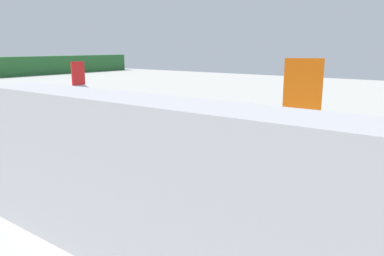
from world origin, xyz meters
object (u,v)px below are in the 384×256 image
(service_truck_baggage, at_px, (157,174))
(cargo_container_near, at_px, (298,162))
(service_truck_fuel, at_px, (338,153))
(airliner_foreground, at_px, (172,124))
(cargo_container_far, at_px, (293,174))
(crew_loader_left, at_px, (109,149))
(crew_marshaller, at_px, (240,155))
(cargo_container_mid, at_px, (64,185))
(airliner_mid_apron, at_px, (28,98))

(service_truck_baggage, distance_m, cargo_container_near, 15.62)
(service_truck_fuel, bearing_deg, airliner_foreground, 108.47)
(cargo_container_far, bearing_deg, cargo_container_near, 14.73)
(service_truck_baggage, bearing_deg, crew_loader_left, 72.26)
(airliner_foreground, height_order, service_truck_fuel, airliner_foreground)
(airliner_foreground, distance_m, service_truck_baggage, 13.04)
(airliner_foreground, xyz_separation_m, crew_marshaller, (0.34, -9.89, -2.40))
(service_truck_baggage, bearing_deg, airliner_foreground, 33.63)
(airliner_foreground, height_order, service_truck_baggage, airliner_foreground)
(airliner_foreground, xyz_separation_m, cargo_container_mid, (-17.64, -2.06, -2.43))
(cargo_container_mid, bearing_deg, cargo_container_near, -35.93)
(service_truck_fuel, bearing_deg, service_truck_baggage, 144.95)
(cargo_container_far, bearing_deg, crew_loader_left, 103.44)
(cargo_container_near, bearing_deg, crew_marshaller, 104.29)
(service_truck_baggage, height_order, cargo_container_far, service_truck_baggage)
(cargo_container_near, bearing_deg, service_truck_fuel, -32.67)
(cargo_container_far, bearing_deg, crew_marshaller, 72.12)
(service_truck_baggage, bearing_deg, cargo_container_far, -49.75)
(cargo_container_near, relative_size, crew_loader_left, 1.44)
(airliner_mid_apron, distance_m, crew_loader_left, 40.42)
(crew_loader_left, bearing_deg, airliner_mid_apron, 72.77)
(airliner_mid_apron, relative_size, service_truck_fuel, 4.97)
(airliner_mid_apron, height_order, cargo_container_mid, airliner_mid_apron)
(cargo_container_mid, bearing_deg, service_truck_baggage, -36.07)
(cargo_container_mid, relative_size, crew_marshaller, 1.20)
(airliner_mid_apron, bearing_deg, cargo_container_far, -96.55)
(cargo_container_far, relative_size, crew_loader_left, 1.31)
(airliner_foreground, distance_m, airliner_mid_apron, 42.82)
(service_truck_baggage, relative_size, crew_marshaller, 3.87)
(airliner_mid_apron, distance_m, cargo_container_near, 58.91)
(airliner_foreground, height_order, crew_loader_left, airliner_foreground)
(service_truck_baggage, distance_m, crew_marshaller, 11.38)
(service_truck_fuel, distance_m, service_truck_baggage, 20.87)
(airliner_foreground, relative_size, cargo_container_mid, 19.48)
(airliner_mid_apron, distance_m, service_truck_fuel, 61.68)
(crew_marshaller, bearing_deg, airliner_foreground, 91.95)
(airliner_mid_apron, xyz_separation_m, crew_marshaller, (-4.47, -52.43, -1.83))
(airliner_foreground, bearing_deg, service_truck_fuel, -71.53)
(service_truck_baggage, relative_size, cargo_container_mid, 3.22)
(airliner_foreground, relative_size, cargo_container_near, 16.12)
(airliner_mid_apron, distance_m, cargo_container_mid, 49.97)
(airliner_mid_apron, relative_size, service_truck_baggage, 5.32)
(airliner_mid_apron, relative_size, cargo_container_mid, 17.16)
(cargo_container_mid, bearing_deg, crew_marshaller, -23.54)
(cargo_container_near, bearing_deg, cargo_container_far, -165.27)
(service_truck_baggage, relative_size, cargo_container_far, 2.93)
(service_truck_fuel, relative_size, crew_marshaller, 4.14)
(service_truck_fuel, bearing_deg, airliner_mid_apron, 91.46)
(cargo_container_near, xyz_separation_m, cargo_container_mid, (-19.60, 14.20, 0.05))
(cargo_container_mid, relative_size, crew_loader_left, 1.19)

